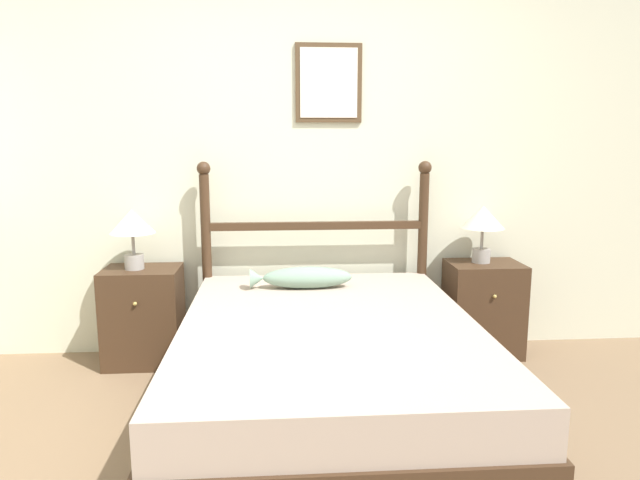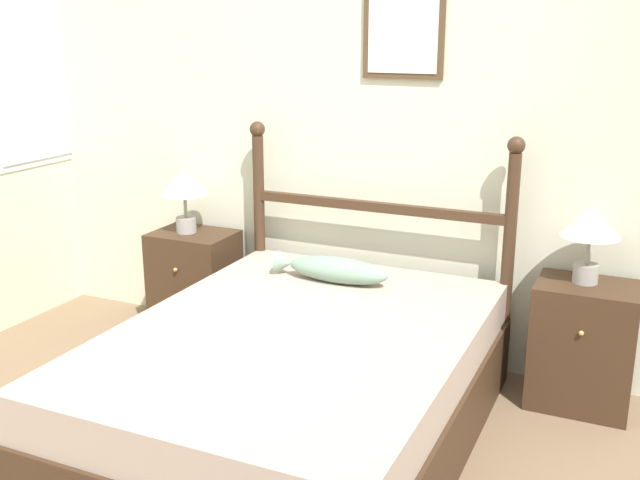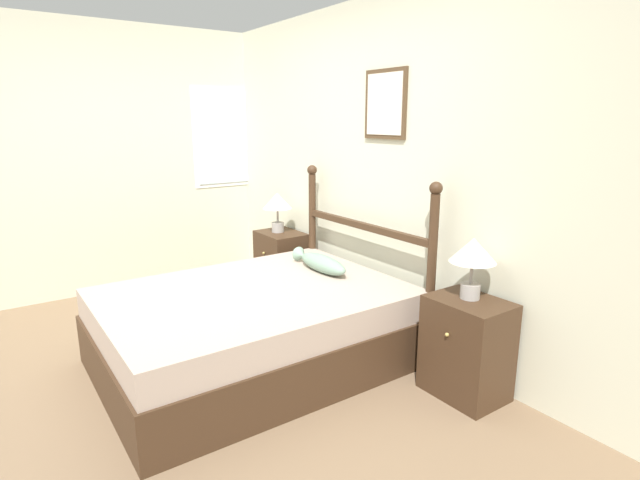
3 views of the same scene
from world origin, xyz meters
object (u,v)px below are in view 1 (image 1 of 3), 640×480
(bed, at_px, (329,373))
(table_lamp_right, at_px, (483,221))
(table_lamp_left, at_px, (132,226))
(fish_pillow, at_px, (303,278))
(nightstand_left, at_px, (144,316))
(nightstand_right, at_px, (483,308))

(bed, distance_m, table_lamp_right, 1.54)
(table_lamp_left, distance_m, fish_pillow, 1.11)
(fish_pillow, bearing_deg, table_lamp_left, 167.35)
(nightstand_left, bearing_deg, table_lamp_right, 0.59)
(nightstand_left, bearing_deg, table_lamp_left, -164.54)
(bed, relative_size, table_lamp_right, 5.36)
(nightstand_left, height_order, nightstand_right, same)
(fish_pillow, bearing_deg, nightstand_right, 11.42)
(nightstand_right, distance_m, table_lamp_right, 0.59)
(nightstand_right, bearing_deg, fish_pillow, -168.58)
(bed, height_order, fish_pillow, fish_pillow)
(bed, relative_size, fish_pillow, 3.28)
(fish_pillow, bearing_deg, nightstand_left, 166.38)
(table_lamp_right, bearing_deg, fish_pillow, -167.33)
(nightstand_left, relative_size, fish_pillow, 1.02)
(table_lamp_left, bearing_deg, fish_pillow, -12.65)
(nightstand_left, relative_size, table_lamp_left, 1.66)
(bed, height_order, table_lamp_right, table_lamp_right)
(nightstand_left, relative_size, table_lamp_right, 1.66)
(nightstand_right, distance_m, table_lamp_left, 2.32)
(table_lamp_left, bearing_deg, nightstand_left, 15.46)
(nightstand_left, bearing_deg, bed, -38.38)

